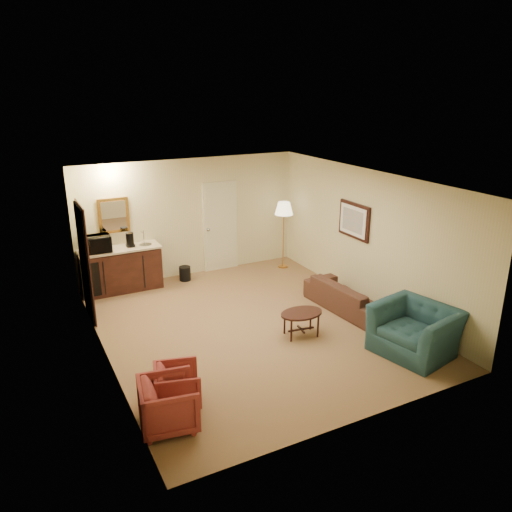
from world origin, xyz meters
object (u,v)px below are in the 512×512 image
(sofa, at_px, (348,292))
(rose_chair_far, at_px, (178,384))
(wetbar_cabinet, at_px, (121,269))
(teal_armchair, at_px, (416,323))
(floor_lamp, at_px, (283,235))
(rose_chair_near, at_px, (168,402))
(microwave, at_px, (95,242))
(coffee_maker, at_px, (130,240))
(coffee_table, at_px, (301,324))
(waste_bin, at_px, (185,273))

(sofa, xyz_separation_m, rose_chair_far, (-3.85, -1.40, -0.06))
(wetbar_cabinet, height_order, teal_armchair, teal_armchair)
(sofa, distance_m, floor_lamp, 2.64)
(rose_chair_near, height_order, microwave, microwave)
(floor_lamp, relative_size, coffee_maker, 5.26)
(sofa, bearing_deg, rose_chair_far, 105.72)
(coffee_maker, bearing_deg, coffee_table, -42.09)
(coffee_table, bearing_deg, rose_chair_near, -154.70)
(wetbar_cabinet, xyz_separation_m, waste_bin, (1.35, -0.07, -0.30))
(sofa, height_order, coffee_maker, coffee_maker)
(sofa, height_order, floor_lamp, floor_lamp)
(wetbar_cabinet, relative_size, coffee_table, 2.18)
(wetbar_cabinet, height_order, waste_bin, wetbar_cabinet)
(floor_lamp, relative_size, waste_bin, 5.03)
(rose_chair_far, bearing_deg, waste_bin, -5.69)
(rose_chair_near, distance_m, coffee_table, 3.04)
(coffee_table, relative_size, coffee_maker, 2.52)
(rose_chair_near, relative_size, rose_chair_far, 1.17)
(microwave, bearing_deg, sofa, -34.34)
(rose_chair_near, relative_size, coffee_maker, 2.37)
(microwave, bearing_deg, waste_bin, 0.13)
(sofa, relative_size, waste_bin, 5.94)
(coffee_table, xyz_separation_m, coffee_maker, (-2.02, 3.41, 0.85))
(wetbar_cabinet, relative_size, coffee_maker, 5.49)
(rose_chair_far, xyz_separation_m, waste_bin, (1.60, 4.25, -0.15))
(wetbar_cabinet, distance_m, rose_chair_far, 4.33)
(sofa, bearing_deg, teal_armchair, 173.99)
(floor_lamp, distance_m, microwave, 4.18)
(rose_chair_far, bearing_deg, coffee_maker, 8.59)
(teal_armchair, relative_size, coffee_table, 1.59)
(floor_lamp, bearing_deg, coffee_maker, 174.96)
(microwave, bearing_deg, teal_armchair, -48.45)
(rose_chair_near, bearing_deg, teal_armchair, -80.35)
(coffee_table, height_order, floor_lamp, floor_lamp)
(sofa, height_order, coffee_table, sofa)
(coffee_table, bearing_deg, coffee_maker, 120.69)
(floor_lamp, bearing_deg, wetbar_cabinet, 175.04)
(sofa, bearing_deg, coffee_maker, 44.99)
(teal_armchair, bearing_deg, microwave, -151.76)
(wetbar_cabinet, distance_m, waste_bin, 1.39)
(rose_chair_far, height_order, waste_bin, rose_chair_far)
(coffee_table, height_order, coffee_maker, coffee_maker)
(coffee_maker, bearing_deg, rose_chair_far, -79.12)
(waste_bin, bearing_deg, coffee_maker, 177.17)
(floor_lamp, bearing_deg, sofa, -91.99)
(floor_lamp, bearing_deg, rose_chair_near, -133.60)
(sofa, distance_m, teal_armchair, 1.81)
(sofa, height_order, teal_armchair, teal_armchair)
(rose_chair_far, xyz_separation_m, microwave, (-0.22, 4.28, 0.82))
(wetbar_cabinet, xyz_separation_m, coffee_table, (2.25, -3.42, -0.24))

